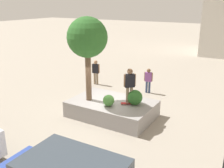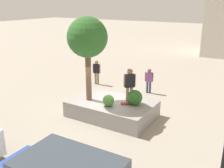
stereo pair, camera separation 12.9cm
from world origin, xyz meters
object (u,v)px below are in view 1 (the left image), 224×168
(skateboard, at_px, (129,103))
(pedestrian_crossing, at_px, (96,71))
(skateboarder, at_px, (130,83))
(passerby_with_bag, at_px, (148,79))
(planter_ledge, at_px, (112,109))
(plaza_tree, at_px, (87,38))

(skateboard, xyz_separation_m, pedestrian_crossing, (4.54, -3.86, 0.13))
(skateboarder, distance_m, passerby_with_bag, 4.24)
(planter_ledge, relative_size, skateboarder, 2.40)
(skateboard, bearing_deg, planter_ledge, 4.79)
(skateboard, distance_m, passerby_with_bag, 4.13)
(skateboarder, bearing_deg, planter_ledge, 4.79)
(plaza_tree, bearing_deg, planter_ledge, -160.20)
(pedestrian_crossing, distance_m, passerby_with_bag, 3.82)
(pedestrian_crossing, bearing_deg, skateboarder, 139.68)
(skateboard, bearing_deg, skateboarder, 3.58)
(skateboard, bearing_deg, plaza_tree, 13.21)
(plaza_tree, distance_m, skateboard, 3.66)
(pedestrian_crossing, bearing_deg, passerby_with_bag, -176.88)
(plaza_tree, bearing_deg, passerby_with_bag, -105.87)
(plaza_tree, relative_size, pedestrian_crossing, 2.41)
(plaza_tree, bearing_deg, pedestrian_crossing, -59.83)
(plaza_tree, xyz_separation_m, skateboarder, (-2.03, -0.48, -2.02))
(pedestrian_crossing, height_order, passerby_with_bag, pedestrian_crossing)
(plaza_tree, height_order, passerby_with_bag, plaza_tree)
(skateboard, xyz_separation_m, passerby_with_bag, (0.73, -4.06, 0.05))
(skateboard, xyz_separation_m, skateboarder, (0.00, 0.00, 1.00))
(planter_ledge, height_order, plaza_tree, plaza_tree)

